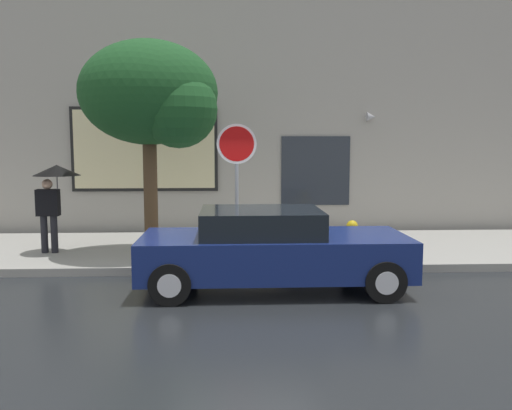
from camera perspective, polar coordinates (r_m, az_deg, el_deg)
ground_plane at (r=8.96m, az=-1.03°, el=-8.96°), size 60.00×60.00×0.00m
sidewalk at (r=11.86m, az=-1.47°, el=-4.76°), size 20.00×4.00×0.15m
building_facade at (r=14.18m, az=-1.84°, el=10.89°), size 20.00×0.67×7.00m
parked_car at (r=8.82m, az=1.68°, el=-4.75°), size 4.34×1.88×1.33m
fire_hydrant at (r=10.94m, az=10.19°, el=-3.54°), size 0.30×0.44×0.72m
pedestrian_with_umbrella at (r=11.71m, az=-20.73°, el=2.17°), size 0.95×0.95×1.82m
street_tree at (r=10.93m, az=-10.77°, el=11.24°), size 2.75×2.34×4.29m
stop_sign at (r=10.22m, az=-2.07°, el=4.33°), size 0.76×0.10×2.63m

